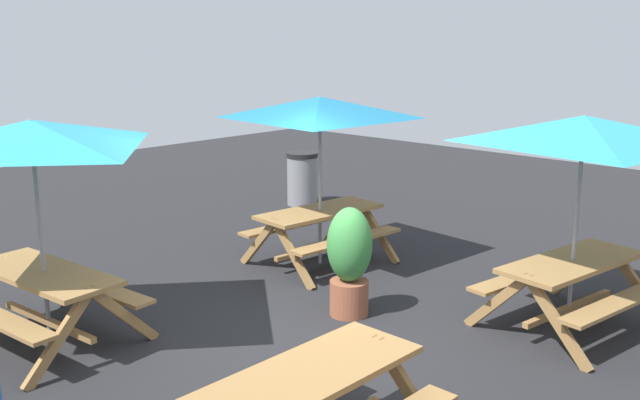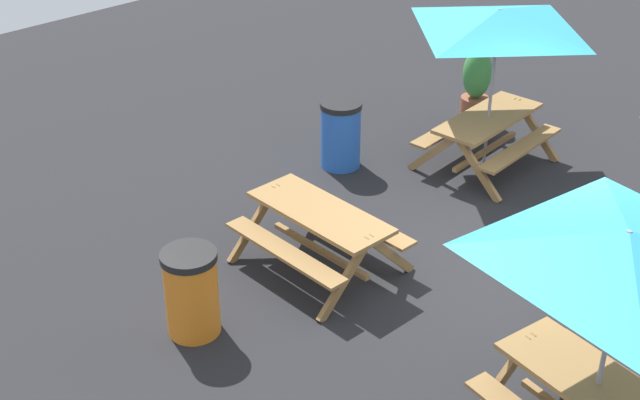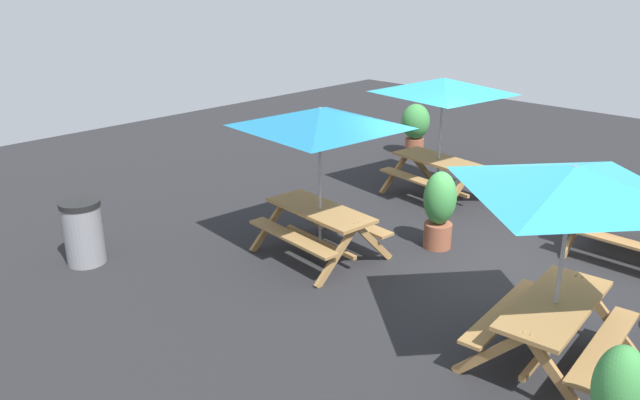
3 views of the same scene
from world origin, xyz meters
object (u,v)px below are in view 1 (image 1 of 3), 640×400
(picnic_table_1, at_px, (309,397))
(potted_plant_1, at_px, (349,259))
(trash_bin_gray, at_px, (302,178))
(picnic_table_2, at_px, (583,146))
(picnic_table_3, at_px, (33,151))
(picnic_table_0, at_px, (320,120))

(picnic_table_1, xyz_separation_m, potted_plant_1, (-2.41, -1.69, 0.10))
(trash_bin_gray, distance_m, potted_plant_1, 5.39)
(picnic_table_2, bearing_deg, picnic_table_3, -34.74)
(picnic_table_0, relative_size, picnic_table_3, 1.21)
(picnic_table_3, height_order, trash_bin_gray, picnic_table_3)
(picnic_table_0, height_order, picnic_table_2, same)
(potted_plant_1, bearing_deg, picnic_table_1, 35.00)
(picnic_table_0, bearing_deg, trash_bin_gray, -126.37)
(picnic_table_1, height_order, picnic_table_2, picnic_table_2)
(picnic_table_2, distance_m, potted_plant_1, 2.73)
(picnic_table_0, xyz_separation_m, trash_bin_gray, (-2.34, -2.62, -1.49))
(picnic_table_1, height_order, trash_bin_gray, trash_bin_gray)
(picnic_table_1, distance_m, picnic_table_3, 3.77)
(picnic_table_2, bearing_deg, picnic_table_0, -78.08)
(picnic_table_2, height_order, picnic_table_3, same)
(picnic_table_2, relative_size, potted_plant_1, 2.24)
(picnic_table_2, relative_size, trash_bin_gray, 2.85)
(picnic_table_1, bearing_deg, potted_plant_1, -144.46)
(trash_bin_gray, xyz_separation_m, potted_plant_1, (3.47, 4.13, 0.17))
(picnic_table_3, distance_m, potted_plant_1, 3.47)
(picnic_table_2, distance_m, trash_bin_gray, 6.63)
(picnic_table_2, bearing_deg, potted_plant_1, -47.33)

